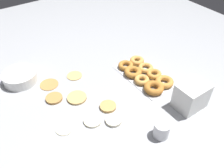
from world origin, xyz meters
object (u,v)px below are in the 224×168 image
pancake_0 (93,121)px  batter_bowl (20,77)px  pancake_6 (108,106)px  donut_tray (145,75)px  paper_cup (161,130)px  pancake_5 (114,120)px  pancake_3 (64,128)px  pancake_2 (49,84)px  container_stack (191,96)px  pancake_1 (77,98)px  pancake_7 (54,98)px  pancake_4 (74,75)px

pancake_0 → batter_bowl: (0.52, 0.19, 0.03)m
pancake_6 → donut_tray: bearing=-76.0°
pancake_0 → paper_cup: size_ratio=1.14×
paper_cup → pancake_5: bearing=34.2°
pancake_3 → pancake_2: bearing=-11.7°
donut_tray → container_stack: bearing=-174.0°
pancake_6 → batter_bowl: batter_bowl is taller
pancake_6 → donut_tray: 0.34m
pancake_3 → paper_cup: 0.47m
pancake_3 → batter_bowl: 0.48m
pancake_1 → container_stack: 0.61m
pancake_5 → container_stack: size_ratio=0.52×
pancake_0 → container_stack: (-0.20, -0.48, 0.07)m
pancake_3 → paper_cup: (-0.30, -0.36, 0.03)m
donut_tray → pancake_5: bearing=116.2°
pancake_2 → container_stack: (-0.59, -0.55, 0.07)m
pancake_1 → container_stack: (-0.39, -0.47, 0.07)m
pancake_7 → paper_cup: size_ratio=1.16×
pancake_3 → pancake_6: 0.26m
pancake_2 → pancake_3: pancake_3 is taller
pancake_3 → pancake_7: bearing=-11.9°
pancake_7 → paper_cup: paper_cup is taller
pancake_0 → donut_tray: 0.46m
pancake_1 → pancake_5: size_ratio=1.31×
donut_tray → pancake_4: bearing=53.6°
pancake_2 → pancake_3: 0.36m
pancake_5 → batter_bowl: bearing=25.5°
pancake_0 → pancake_3: pancake_0 is taller
pancake_7 → paper_cup: bearing=-148.8°
pancake_7 → pancake_2: bearing=-11.5°
pancake_5 → container_stack: container_stack is taller
pancake_4 → pancake_7: (-0.12, 0.19, 0.00)m
pancake_3 → paper_cup: size_ratio=1.10×
pancake_1 → pancake_6: pancake_6 is taller
pancake_3 → pancake_7: size_ratio=0.95×
pancake_3 → container_stack: bearing=-111.3°
container_stack → batter_bowl: bearing=42.9°
pancake_3 → pancake_5: (-0.10, -0.22, 0.00)m
pancake_2 → pancake_5: 0.47m
pancake_6 → pancake_4: bearing=3.5°
pancake_0 → paper_cup: (-0.26, -0.22, 0.03)m
batter_bowl → paper_cup: bearing=-152.1°
pancake_7 → pancake_1: bearing=-122.7°
pancake_2 → pancake_6: (-0.35, -0.18, 0.00)m
pancake_1 → paper_cup: size_ratio=1.37×
pancake_6 → pancake_7: size_ratio=0.95×
pancake_7 → batter_bowl: batter_bowl is taller
pancake_0 → pancake_2: 0.39m
pancake_6 → pancake_1: bearing=33.9°
pancake_0 → pancake_3: (0.04, 0.14, -0.00)m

